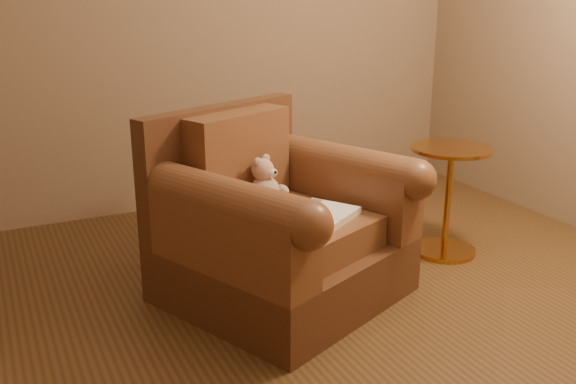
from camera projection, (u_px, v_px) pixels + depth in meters
name	position (u px, v px, depth m)	size (l,w,h in m)	color
floor	(347.00, 324.00, 2.97)	(4.00, 4.00, 0.00)	#54391C
armchair	(277.00, 227.00, 3.18)	(1.32, 1.29, 0.92)	#502E1A
teddy_bear	(267.00, 187.00, 3.19)	(0.20, 0.22, 0.27)	tan
guidebook	(315.00, 218.00, 3.00)	(0.52, 0.47, 0.04)	beige
side_table	(448.00, 197.00, 3.67)	(0.45, 0.45, 0.64)	#BC7E33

